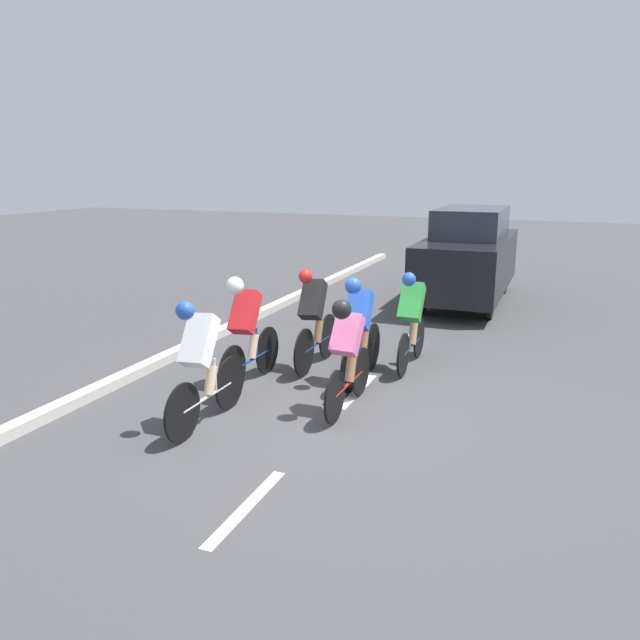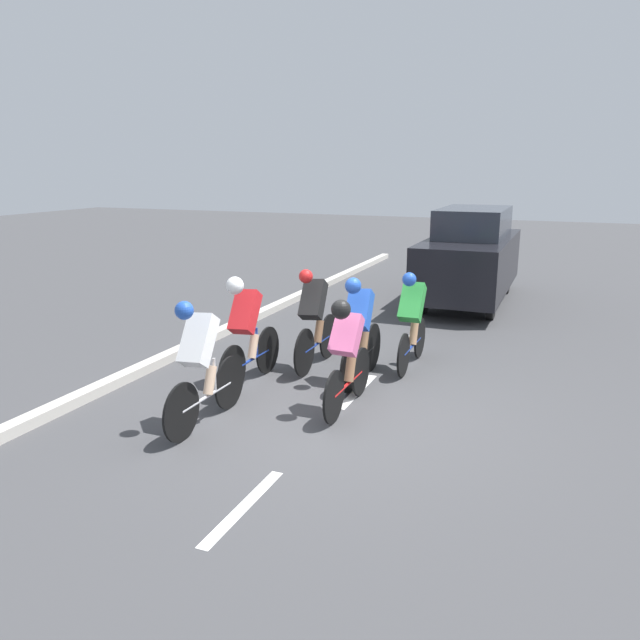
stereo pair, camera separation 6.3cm
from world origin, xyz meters
name	(u,v)px [view 2 (the right image)]	position (x,y,z in m)	size (l,w,h in m)	color
ground_plane	(337,412)	(0.00, 0.00, 0.00)	(60.00, 60.00, 0.00)	#424244
lane_stripe_near	(244,507)	(0.00, 2.41, 0.00)	(0.12, 1.40, 0.01)	white
lane_stripe_mid	(358,391)	(0.00, -0.79, 0.00)	(0.12, 1.40, 0.01)	white
lane_stripe_far	(414,334)	(0.00, -3.99, 0.00)	(0.12, 1.40, 0.01)	white
curb	(162,360)	(3.20, -0.79, 0.07)	(0.20, 24.63, 0.14)	beige
cyclist_black	(314,317)	(0.94, -1.52, 0.79)	(0.36, 1.68, 1.55)	black
cyclist_blue	(360,327)	(0.11, -1.16, 0.80)	(0.35, 1.74, 1.54)	black
cyclist_red	(246,328)	(1.50, -0.44, 0.83)	(0.35, 1.74, 1.58)	black
cyclist_pink	(346,350)	(-0.08, -0.09, 0.79)	(0.33, 1.66, 1.47)	black
cyclist_white	(201,360)	(1.32, 0.98, 0.81)	(0.35, 1.73, 1.55)	black
cyclist_green	(412,318)	(-0.41, -2.05, 0.79)	(0.32, 1.66, 1.51)	black
support_car	(470,256)	(-0.46, -7.15, 1.05)	(1.70, 4.60, 2.08)	black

